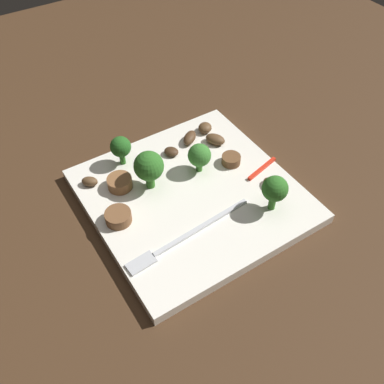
# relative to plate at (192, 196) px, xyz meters

# --- Properties ---
(ground_plane) EXTENTS (1.40, 1.40, 0.00)m
(ground_plane) POSITION_rel_plate_xyz_m (0.00, 0.00, -0.01)
(ground_plane) COLOR #422B19
(plate) EXTENTS (0.27, 0.27, 0.02)m
(plate) POSITION_rel_plate_xyz_m (0.00, 0.00, 0.00)
(plate) COLOR white
(plate) RESTS_ON ground_plane
(fork) EXTENTS (0.18, 0.02, 0.00)m
(fork) POSITION_rel_plate_xyz_m (0.05, 0.06, 0.01)
(fork) COLOR silver
(fork) RESTS_ON plate
(broccoli_floret_0) EXTENTS (0.03, 0.03, 0.04)m
(broccoli_floret_0) POSITION_rel_plate_xyz_m (-0.03, -0.03, 0.04)
(broccoli_floret_0) COLOR #408630
(broccoli_floret_0) RESTS_ON plate
(broccoli_floret_1) EXTENTS (0.04, 0.04, 0.06)m
(broccoli_floret_1) POSITION_rel_plate_xyz_m (0.04, -0.04, 0.04)
(broccoli_floret_1) COLOR #347525
(broccoli_floret_1) RESTS_ON plate
(broccoli_floret_2) EXTENTS (0.03, 0.03, 0.05)m
(broccoli_floret_2) POSITION_rel_plate_xyz_m (0.05, -0.10, 0.04)
(broccoli_floret_2) COLOR #296420
(broccoli_floret_2) RESTS_ON plate
(broccoli_floret_3) EXTENTS (0.03, 0.03, 0.05)m
(broccoli_floret_3) POSITION_rel_plate_xyz_m (-0.07, 0.08, 0.04)
(broccoli_floret_3) COLOR #347525
(broccoli_floret_3) RESTS_ON plate
(sausage_slice_0) EXTENTS (0.03, 0.03, 0.01)m
(sausage_slice_0) POSITION_rel_plate_xyz_m (-0.08, -0.02, 0.01)
(sausage_slice_0) COLOR brown
(sausage_slice_0) RESTS_ON plate
(sausage_slice_1) EXTENTS (0.05, 0.05, 0.01)m
(sausage_slice_1) POSITION_rel_plate_xyz_m (0.11, -0.01, 0.02)
(sausage_slice_1) COLOR brown
(sausage_slice_1) RESTS_ON plate
(sausage_slice_2) EXTENTS (0.04, 0.04, 0.02)m
(sausage_slice_2) POSITION_rel_plate_xyz_m (0.08, -0.06, 0.02)
(sausage_slice_2) COLOR brown
(sausage_slice_2) RESTS_ON plate
(mushroom_0) EXTENTS (0.03, 0.03, 0.01)m
(mushroom_0) POSITION_rel_plate_xyz_m (-0.02, -0.08, 0.01)
(mushroom_0) COLOR #422B19
(mushroom_0) RESTS_ON plate
(mushroom_1) EXTENTS (0.03, 0.03, 0.01)m
(mushroom_1) POSITION_rel_plate_xyz_m (0.11, -0.09, 0.01)
(mushroom_1) COLOR brown
(mushroom_1) RESTS_ON plate
(mushroom_2) EXTENTS (0.03, 0.03, 0.01)m
(mushroom_2) POSITION_rel_plate_xyz_m (-0.09, -0.10, 0.01)
(mushroom_2) COLOR brown
(mushroom_2) RESTS_ON plate
(mushroom_3) EXTENTS (0.03, 0.04, 0.01)m
(mushroom_3) POSITION_rel_plate_xyz_m (-0.08, -0.07, 0.01)
(mushroom_3) COLOR brown
(mushroom_3) RESTS_ON plate
(mushroom_4) EXTENTS (0.02, 0.03, 0.01)m
(mushroom_4) POSITION_rel_plate_xyz_m (-0.10, 0.05, 0.01)
(mushroom_4) COLOR brown
(mushroom_4) RESTS_ON plate
(mushroom_5) EXTENTS (0.04, 0.03, 0.01)m
(mushroom_5) POSITION_rel_plate_xyz_m (-0.05, -0.09, 0.01)
(mushroom_5) COLOR #4C331E
(mushroom_5) RESTS_ON plate
(pepper_strip_1) EXTENTS (0.06, 0.02, 0.00)m
(pepper_strip_1) POSITION_rel_plate_xyz_m (-0.11, 0.02, 0.01)
(pepper_strip_1) COLOR red
(pepper_strip_1) RESTS_ON plate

